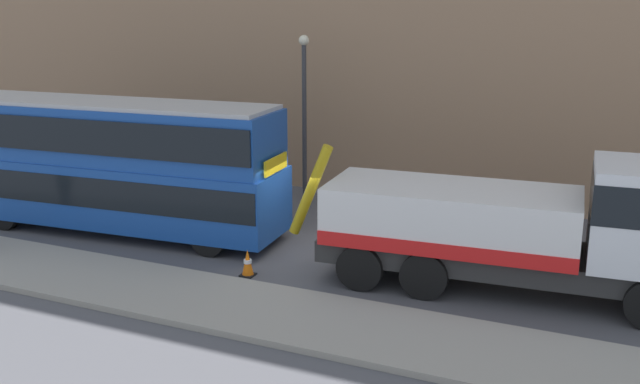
% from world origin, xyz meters
% --- Properties ---
extents(ground_plane, '(120.00, 120.00, 0.00)m').
position_xyz_m(ground_plane, '(0.00, 0.00, 0.00)').
color(ground_plane, '#4C4C51').
extents(near_kerb, '(60.00, 2.80, 0.15)m').
position_xyz_m(near_kerb, '(0.00, -4.20, 0.07)').
color(near_kerb, gray).
rests_on(near_kerb, ground_plane).
extents(recovery_tow_truck, '(10.22, 3.28, 3.67)m').
position_xyz_m(recovery_tow_truck, '(5.94, -0.55, 1.76)').
color(recovery_tow_truck, '#2D2D2D').
rests_on(recovery_tow_truck, ground_plane).
extents(double_decker_bus, '(11.17, 3.34, 4.06)m').
position_xyz_m(double_decker_bus, '(-6.46, -0.59, 2.23)').
color(double_decker_bus, '#19479E').
rests_on(double_decker_bus, ground_plane).
extents(traffic_cone_near_bus, '(0.36, 0.36, 0.72)m').
position_xyz_m(traffic_cone_near_bus, '(-0.75, -2.26, 0.34)').
color(traffic_cone_near_bus, orange).
rests_on(traffic_cone_near_bus, ground_plane).
extents(street_lamp, '(0.36, 0.36, 5.83)m').
position_xyz_m(street_lamp, '(-2.54, 5.06, 3.47)').
color(street_lamp, '#38383D').
rests_on(street_lamp, ground_plane).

